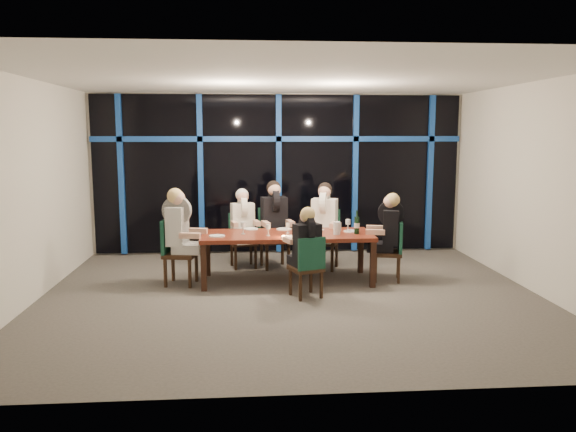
{
  "coord_description": "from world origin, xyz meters",
  "views": [
    {
      "loc": [
        -0.63,
        -7.61,
        2.28
      ],
      "look_at": [
        0.0,
        0.6,
        1.05
      ],
      "focal_mm": 35.0,
      "sensor_mm": 36.0,
      "label": 1
    }
  ],
  "objects_px": {
    "chair_far_left": "(242,237)",
    "wine_bottle": "(357,225)",
    "chair_far_mid": "(273,234)",
    "chair_near_mid": "(308,264)",
    "chair_far_right": "(325,235)",
    "chair_end_right": "(393,248)",
    "dining_table": "(287,238)",
    "diner_near_mid": "(306,238)",
    "diner_end_left": "(180,222)",
    "diner_far_left": "(243,216)",
    "chair_end_left": "(175,248)",
    "diner_far_right": "(324,213)",
    "water_pitcher": "(337,228)",
    "diner_end_right": "(388,224)",
    "diner_far_mid": "(275,212)"
  },
  "relations": [
    {
      "from": "chair_far_right",
      "to": "chair_end_right",
      "type": "xyz_separation_m",
      "value": [
        0.93,
        -0.92,
        -0.03
      ]
    },
    {
      "from": "diner_near_mid",
      "to": "wine_bottle",
      "type": "bearing_deg",
      "value": -159.42
    },
    {
      "from": "water_pitcher",
      "to": "chair_near_mid",
      "type": "bearing_deg",
      "value": -116.4
    },
    {
      "from": "chair_far_mid",
      "to": "chair_end_left",
      "type": "height_order",
      "value": "chair_far_mid"
    },
    {
      "from": "dining_table",
      "to": "chair_near_mid",
      "type": "relative_size",
      "value": 2.99
    },
    {
      "from": "chair_end_right",
      "to": "diner_end_left",
      "type": "distance_m",
      "value": 3.28
    },
    {
      "from": "chair_far_left",
      "to": "diner_far_right",
      "type": "bearing_deg",
      "value": -23.68
    },
    {
      "from": "chair_far_left",
      "to": "chair_end_right",
      "type": "relative_size",
      "value": 0.98
    },
    {
      "from": "chair_far_right",
      "to": "chair_end_left",
      "type": "bearing_deg",
      "value": -139.23
    },
    {
      "from": "dining_table",
      "to": "chair_far_right",
      "type": "relative_size",
      "value": 2.62
    },
    {
      "from": "diner_end_left",
      "to": "diner_near_mid",
      "type": "relative_size",
      "value": 1.15
    },
    {
      "from": "diner_far_right",
      "to": "diner_end_left",
      "type": "bearing_deg",
      "value": -139.7
    },
    {
      "from": "chair_far_right",
      "to": "wine_bottle",
      "type": "bearing_deg",
      "value": -49.51
    },
    {
      "from": "chair_near_mid",
      "to": "diner_far_left",
      "type": "relative_size",
      "value": 0.97
    },
    {
      "from": "chair_end_left",
      "to": "diner_far_right",
      "type": "xyz_separation_m",
      "value": [
        2.37,
        0.81,
        0.39
      ]
    },
    {
      "from": "chair_far_right",
      "to": "diner_end_left",
      "type": "relative_size",
      "value": 1.02
    },
    {
      "from": "chair_near_mid",
      "to": "water_pitcher",
      "type": "xyz_separation_m",
      "value": [
        0.52,
        0.77,
        0.36
      ]
    },
    {
      "from": "chair_end_right",
      "to": "diner_far_mid",
      "type": "distance_m",
      "value": 2.08
    },
    {
      "from": "dining_table",
      "to": "diner_far_right",
      "type": "xyz_separation_m",
      "value": [
        0.68,
        0.77,
        0.26
      ]
    },
    {
      "from": "chair_near_mid",
      "to": "diner_far_right",
      "type": "bearing_deg",
      "value": -125.2
    },
    {
      "from": "dining_table",
      "to": "water_pitcher",
      "type": "distance_m",
      "value": 0.78
    },
    {
      "from": "dining_table",
      "to": "chair_end_right",
      "type": "xyz_separation_m",
      "value": [
        1.64,
        -0.07,
        -0.16
      ]
    },
    {
      "from": "chair_far_mid",
      "to": "chair_far_right",
      "type": "distance_m",
      "value": 0.88
    },
    {
      "from": "chair_far_left",
      "to": "wine_bottle",
      "type": "height_order",
      "value": "wine_bottle"
    },
    {
      "from": "diner_far_left",
      "to": "diner_end_right",
      "type": "height_order",
      "value": "diner_end_right"
    },
    {
      "from": "chair_far_right",
      "to": "chair_near_mid",
      "type": "height_order",
      "value": "chair_far_right"
    },
    {
      "from": "dining_table",
      "to": "chair_far_left",
      "type": "height_order",
      "value": "chair_far_left"
    },
    {
      "from": "diner_end_left",
      "to": "water_pitcher",
      "type": "relative_size",
      "value": 4.98
    },
    {
      "from": "dining_table",
      "to": "wine_bottle",
      "type": "xyz_separation_m",
      "value": [
        1.06,
        -0.11,
        0.21
      ]
    },
    {
      "from": "chair_end_left",
      "to": "diner_far_right",
      "type": "bearing_deg",
      "value": -60.6
    },
    {
      "from": "chair_far_mid",
      "to": "diner_end_right",
      "type": "bearing_deg",
      "value": -43.55
    },
    {
      "from": "diner_far_left",
      "to": "water_pitcher",
      "type": "relative_size",
      "value": 4.58
    },
    {
      "from": "dining_table",
      "to": "diner_far_left",
      "type": "bearing_deg",
      "value": 124.84
    },
    {
      "from": "chair_far_mid",
      "to": "diner_far_mid",
      "type": "height_order",
      "value": "diner_far_mid"
    },
    {
      "from": "diner_end_right",
      "to": "diner_far_mid",
      "type": "bearing_deg",
      "value": -106.0
    },
    {
      "from": "chair_far_mid",
      "to": "chair_near_mid",
      "type": "bearing_deg",
      "value": -90.84
    },
    {
      "from": "diner_near_mid",
      "to": "chair_end_left",
      "type": "bearing_deg",
      "value": -43.18
    },
    {
      "from": "chair_far_left",
      "to": "water_pitcher",
      "type": "xyz_separation_m",
      "value": [
        1.43,
        -1.18,
        0.34
      ]
    },
    {
      "from": "chair_end_left",
      "to": "diner_end_left",
      "type": "xyz_separation_m",
      "value": [
        0.08,
        -0.02,
        0.4
      ]
    },
    {
      "from": "diner_far_left",
      "to": "diner_far_right",
      "type": "height_order",
      "value": "diner_far_right"
    },
    {
      "from": "chair_far_mid",
      "to": "wine_bottle",
      "type": "xyz_separation_m",
      "value": [
        1.22,
        -1.1,
        0.32
      ]
    },
    {
      "from": "chair_far_left",
      "to": "water_pitcher",
      "type": "relative_size",
      "value": 4.7
    },
    {
      "from": "chair_far_right",
      "to": "diner_far_mid",
      "type": "xyz_separation_m",
      "value": [
        -0.85,
        0.06,
        0.41
      ]
    },
    {
      "from": "diner_far_right",
      "to": "water_pitcher",
      "type": "bearing_deg",
      "value": -65.32
    },
    {
      "from": "diner_near_mid",
      "to": "diner_far_left",
      "type": "bearing_deg",
      "value": -84.47
    },
    {
      "from": "chair_far_mid",
      "to": "diner_end_left",
      "type": "distance_m",
      "value": 1.83
    },
    {
      "from": "chair_far_mid",
      "to": "chair_end_right",
      "type": "relative_size",
      "value": 1.08
    },
    {
      "from": "chair_far_mid",
      "to": "wine_bottle",
      "type": "height_order",
      "value": "wine_bottle"
    },
    {
      "from": "chair_far_mid",
      "to": "diner_end_left",
      "type": "xyz_separation_m",
      "value": [
        -1.45,
        -1.05,
        0.39
      ]
    },
    {
      "from": "diner_near_mid",
      "to": "diner_end_left",
      "type": "bearing_deg",
      "value": -43.71
    }
  ]
}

